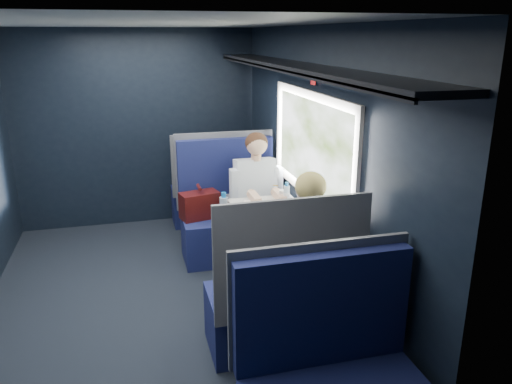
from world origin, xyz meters
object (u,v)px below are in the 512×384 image
object	(u,v)px
seat_row_front	(215,191)
woman	(306,247)
seat_bay_far	(280,300)
bottle_small	(287,194)
seat_bay_near	(228,216)
laptop	(295,207)
seat_row_back	(330,384)
cup	(283,195)
table	(271,222)
man	(258,192)

from	to	relation	value
seat_row_front	woman	distance (m)	2.54
seat_bay_far	bottle_small	bearing A→B (deg)	70.19
seat_bay_far	seat_row_front	size ratio (longest dim) A/B	1.09
seat_bay_near	laptop	world-z (taller)	seat_bay_near
seat_row_back	cup	world-z (taller)	seat_row_back
seat_bay_near	bottle_small	xyz separation A→B (m)	(0.43, -0.61, 0.40)
table	seat_bay_near	world-z (taller)	seat_bay_near
seat_bay_near	woman	distance (m)	1.63
table	man	world-z (taller)	man
seat_row_back	cup	bearing A→B (deg)	79.38
seat_bay_far	table	bearing A→B (deg)	78.22
table	seat_row_back	distance (m)	1.82
man	bottle_small	bearing A→B (deg)	-70.23
seat_bay_near	laptop	size ratio (longest dim) A/B	4.04
seat_row_back	bottle_small	world-z (taller)	seat_row_back
seat_bay_near	woman	world-z (taller)	woman
seat_bay_far	seat_row_front	world-z (taller)	seat_bay_far
seat_bay_near	bottle_small	size ratio (longest dim) A/B	6.46
seat_bay_far	seat_row_back	world-z (taller)	seat_bay_far
laptop	seat_bay_near	bearing A→B (deg)	113.88
table	seat_row_front	world-z (taller)	seat_row_front
bottle_small	woman	bearing A→B (deg)	-99.30
table	seat_bay_far	world-z (taller)	seat_bay_far
seat_bay_far	man	world-z (taller)	man
bottle_small	cup	bearing A→B (deg)	98.44
woman	bottle_small	world-z (taller)	woman
laptop	bottle_small	distance (m)	0.30
seat_bay_near	seat_row_back	size ratio (longest dim) A/B	1.09
seat_row_back	laptop	size ratio (longest dim) A/B	3.72
seat_bay_near	bottle_small	world-z (taller)	seat_bay_near
man	laptop	world-z (taller)	man
laptop	cup	xyz separation A→B (m)	(0.01, 0.37, -0.01)
seat_bay_near	seat_bay_far	world-z (taller)	same
laptop	woman	bearing A→B (deg)	-101.35
man	woman	bearing A→B (deg)	-90.00
seat_row_front	seat_row_back	world-z (taller)	same
seat_row_front	seat_row_back	xyz separation A→B (m)	(0.00, -3.59, 0.00)
seat_row_front	seat_row_back	distance (m)	3.59
man	bottle_small	size ratio (longest dim) A/B	6.77
seat_bay_far	bottle_small	world-z (taller)	seat_bay_far
seat_row_front	woman	size ratio (longest dim) A/B	0.88
seat_row_front	bottle_small	size ratio (longest dim) A/B	5.94
man	woman	distance (m)	1.41
seat_bay_far	woman	xyz separation A→B (m)	(0.25, 0.17, 0.31)
seat_bay_near	laptop	bearing A→B (deg)	-66.12
man	table	bearing A→B (deg)	-95.52
woman	bottle_small	size ratio (longest dim) A/B	6.77
man	cup	world-z (taller)	man
seat_row_front	man	size ratio (longest dim) A/B	0.88
seat_row_back	seat_bay_near	bearing A→B (deg)	90.41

